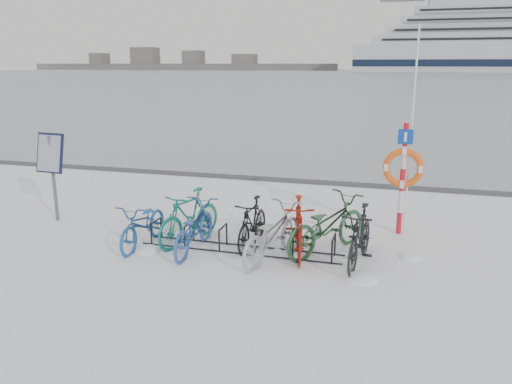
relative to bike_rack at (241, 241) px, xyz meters
name	(u,v)px	position (x,y,z in m)	size (l,w,h in m)	color
ground	(241,250)	(0.00, 0.00, -0.18)	(900.00, 900.00, 0.00)	white
ice_sheet	(392,75)	(0.00, 155.00, -0.17)	(400.00, 298.00, 0.02)	#9AA7AE
quay_edge	(299,181)	(0.00, 5.90, -0.13)	(400.00, 0.25, 0.10)	#3F3F42
bike_rack	(241,241)	(0.00, 0.00, 0.00)	(4.00, 0.48, 0.46)	black
info_board	(51,158)	(-4.66, 0.64, 1.28)	(0.70, 0.31, 2.03)	#595B5E
lifebuoy_station	(403,168)	(2.96, 1.81, 1.26)	(0.83, 0.23, 4.29)	red
shoreline	(174,65)	(-122.02, 260.00, 2.61)	(180.00, 12.00, 9.50)	#4E4E4E
bike_0	(144,222)	(-1.94, -0.24, 0.29)	(0.62, 1.79, 0.94)	#1D5194
bike_1	(189,215)	(-1.14, 0.18, 0.38)	(0.52, 1.85, 1.11)	#14715F
bike_2	(194,226)	(-0.87, -0.25, 0.31)	(0.65, 1.87, 0.98)	#2B4E94
bike_3	(252,221)	(0.14, 0.35, 0.31)	(0.46, 1.64, 0.99)	black
bike_4	(272,232)	(0.69, -0.24, 0.34)	(0.70, 2.00, 1.05)	#9C9EA4
bike_5	(299,226)	(1.11, 0.13, 0.37)	(0.52, 1.84, 1.10)	maroon
bike_6	(327,223)	(1.61, 0.40, 0.39)	(0.75, 2.17, 1.14)	#295433
bike_7	(360,235)	(2.27, -0.07, 0.37)	(0.52, 1.82, 1.10)	black
snow_drifts	(267,256)	(0.57, -0.18, -0.18)	(6.41, 1.83, 0.20)	white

